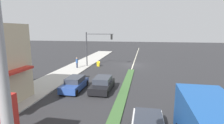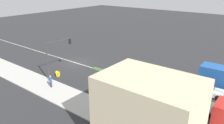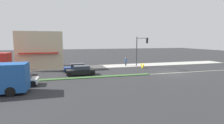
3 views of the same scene
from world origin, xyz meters
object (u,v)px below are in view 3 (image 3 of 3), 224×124
(pedestrian, at_px, (126,61))
(coupe_blue, at_px, (77,68))
(traffic_signal_main, at_px, (140,47))
(warning_aframe_sign, at_px, (142,66))
(suv_black, at_px, (81,71))
(van_white, at_px, (18,81))

(pedestrian, relative_size, coupe_blue, 0.42)
(traffic_signal_main, relative_size, pedestrian, 3.41)
(traffic_signal_main, height_order, coupe_blue, traffic_signal_main)
(traffic_signal_main, xyz_separation_m, coupe_blue, (-1.12, 11.49, -3.25))
(warning_aframe_sign, bearing_deg, suv_black, 107.00)
(pedestrian, bearing_deg, suv_black, 124.60)
(coupe_blue, relative_size, suv_black, 0.98)
(pedestrian, distance_m, suv_black, 11.31)
(warning_aframe_sign, distance_m, coupe_blue, 11.91)
(pedestrian, bearing_deg, van_white, 123.15)
(van_white, bearing_deg, suv_black, -58.79)
(coupe_blue, bearing_deg, warning_aframe_sign, -86.56)
(suv_black, bearing_deg, traffic_signal_main, -70.52)
(pedestrian, height_order, warning_aframe_sign, pedestrian)
(suv_black, bearing_deg, van_white, 121.21)
(pedestrian, bearing_deg, coupe_blue, 110.47)
(traffic_signal_main, relative_size, warning_aframe_sign, 6.69)
(pedestrian, bearing_deg, traffic_signal_main, -144.33)
(warning_aframe_sign, relative_size, suv_black, 0.21)
(coupe_blue, bearing_deg, traffic_signal_main, -84.41)
(traffic_signal_main, xyz_separation_m, pedestrian, (2.50, 1.79, -2.92))
(pedestrian, height_order, suv_black, pedestrian)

